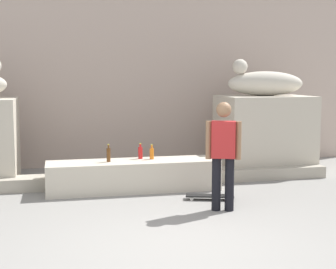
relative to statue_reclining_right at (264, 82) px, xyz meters
The scene contains 11 objects.
ground_plane 5.48m from the statue_reclining_right, 125.55° to the right, with size 40.00×40.00×0.00m, color gray.
facade_wall 3.63m from the statue_reclining_right, 149.94° to the left, with size 11.79×0.60×6.12m, color #BEA899.
pedestal_right 1.10m from the statue_reclining_right, ahead, with size 1.88×1.38×1.64m, color beige.
statue_reclining_right is the anchor object (origin of this frame).
ledge_block 3.60m from the statue_reclining_right, 158.70° to the right, with size 3.10×0.75×0.54m, color beige.
skater 3.51m from the statue_reclining_right, 123.50° to the right, with size 0.51×0.31×1.67m.
skateboard 3.38m from the statue_reclining_right, 130.93° to the right, with size 0.82×0.42×0.08m.
bottle_brown 3.84m from the statue_reclining_right, 161.07° to the right, with size 0.07×0.07×0.32m.
bottle_orange 3.11m from the statue_reclining_right, 158.03° to the right, with size 0.08×0.08×0.27m.
bottle_red 3.24m from the statue_reclining_right, 161.12° to the right, with size 0.08×0.08×0.29m.
stair_step 3.56m from the statue_reclining_right, 166.46° to the right, with size 7.92×0.50×0.24m, color #A9A08F.
Camera 1 is at (-1.34, -5.71, 2.06)m, focal length 53.09 mm.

